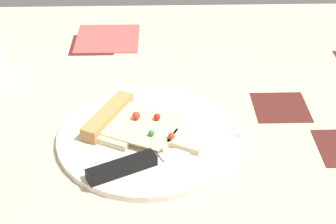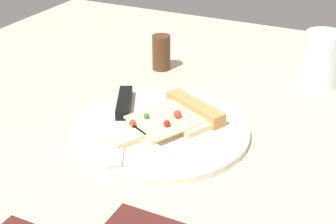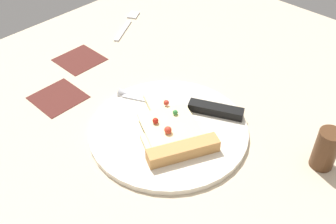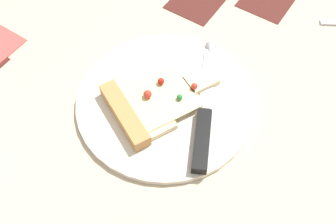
# 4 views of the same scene
# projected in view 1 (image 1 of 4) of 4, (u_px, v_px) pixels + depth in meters

# --- Properties ---
(ground_plane) EXTENTS (1.11, 1.11, 0.03)m
(ground_plane) POSITION_uv_depth(u_px,v_px,m) (117.00, 164.00, 0.76)
(ground_plane) COLOR #C6B293
(ground_plane) RESTS_ON ground
(plate) EXTENTS (0.28, 0.28, 0.01)m
(plate) POSITION_uv_depth(u_px,v_px,m) (148.00, 136.00, 0.78)
(plate) COLOR silver
(plate) RESTS_ON ground_plane
(pizza_slice) EXTENTS (0.19, 0.15, 0.03)m
(pizza_slice) POSITION_uv_depth(u_px,v_px,m) (133.00, 125.00, 0.78)
(pizza_slice) COLOR beige
(pizza_slice) RESTS_ON plate
(knife) EXTENTS (0.23, 0.12, 0.02)m
(knife) POSITION_uv_depth(u_px,v_px,m) (152.00, 158.00, 0.72)
(knife) COLOR silver
(knife) RESTS_ON plate
(napkin) EXTENTS (0.13, 0.13, 0.00)m
(napkin) POSITION_uv_depth(u_px,v_px,m) (108.00, 38.00, 1.06)
(napkin) COLOR #E54C47
(napkin) RESTS_ON ground_plane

